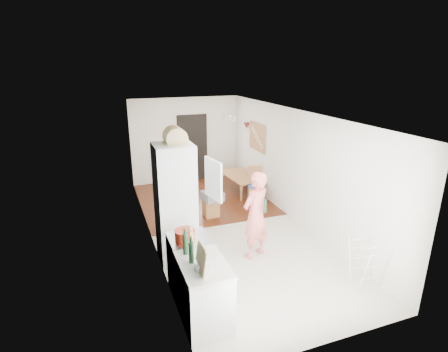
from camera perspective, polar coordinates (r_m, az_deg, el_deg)
room_shell at (r=7.21m, az=0.53°, el=0.34°), size 3.20×7.00×2.50m
floor at (r=7.68m, az=0.50°, el=-8.58°), size 3.20×7.00×0.01m
wood_floor_overlay at (r=9.28m, az=-3.53°, el=-3.72°), size 3.20×3.30×0.01m
sage_wall_panel at (r=4.78m, az=-8.91°, el=-1.66°), size 0.02×3.00×1.30m
tile_splashback at (r=4.58m, az=-7.00°, el=-12.15°), size 0.02×1.90×0.50m
doorway_recess at (r=10.53m, az=-5.15°, el=4.57°), size 0.90×0.04×2.00m
base_cabinet at (r=5.04m, az=-3.34°, el=-18.74°), size 0.60×0.90×0.86m
worktop at (r=4.77m, az=-3.44°, el=-14.32°), size 0.62×0.92×0.06m
range_cooker at (r=5.63m, az=-5.64°, el=-14.30°), size 0.60×0.60×0.88m
cooker_top at (r=5.40m, az=-5.79°, el=-10.17°), size 0.60×0.60×0.04m
fridge_housing at (r=6.23m, az=-7.94°, el=-4.48°), size 0.66×0.66×2.15m
fridge_door at (r=5.94m, az=-1.76°, el=-0.55°), size 0.14×0.56×0.70m
fridge_interior at (r=6.13m, az=-5.31°, el=-0.01°), size 0.02×0.52×0.66m
pinboard at (r=9.43m, az=5.49°, el=6.39°), size 0.03×0.90×0.70m
pinboard_frame at (r=9.42m, az=5.41°, el=6.38°), size 0.00×0.94×0.74m
wall_sconce at (r=9.96m, az=3.70°, el=8.23°), size 0.18×0.18×0.16m
person at (r=6.30m, az=5.20°, el=-5.16°), size 0.83×0.71×1.94m
dining_table at (r=9.72m, az=2.90°, el=-1.41°), size 0.76×1.25×0.42m
dining_chair at (r=8.96m, az=5.18°, el=-1.49°), size 0.49×0.49×0.92m
stool at (r=8.18m, az=-2.16°, el=-5.20°), size 0.33×0.33×0.43m
grey_drape at (r=8.04m, az=-1.93°, el=-3.26°), size 0.49×0.49×0.19m
drying_rack at (r=6.16m, az=22.33°, el=-13.12°), size 0.42×0.38×0.79m
bread_bin at (r=5.93m, az=-7.99°, el=6.27°), size 0.42×0.40×0.20m
red_casserole at (r=5.26m, az=-6.41°, el=-9.65°), size 0.33×0.33×0.18m
steel_pan at (r=4.62m, az=-3.51°, el=-14.29°), size 0.22×0.22×0.11m
held_bottle at (r=6.19m, az=6.71°, el=-4.84°), size 0.05×0.05×0.25m
bottle_a at (r=4.91m, az=-6.33°, el=-10.92°), size 0.08×0.08×0.31m
bottle_b at (r=4.71m, az=-5.36°, el=-12.29°), size 0.09×0.09×0.30m
bottle_c at (r=4.63m, az=-3.58°, el=-13.55°), size 0.09×0.09×0.20m
pepper_mill_front at (r=4.94m, az=-5.22°, el=-11.38°), size 0.07×0.07×0.21m
pepper_mill_back at (r=5.14m, az=-5.44°, el=-10.03°), size 0.06×0.06×0.22m
chopping_boards at (r=4.47m, az=-3.72°, el=-13.44°), size 0.11×0.29×0.39m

